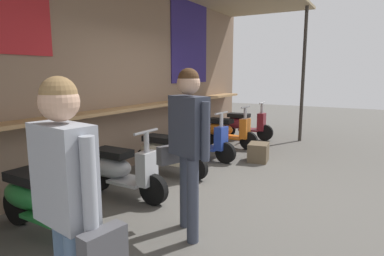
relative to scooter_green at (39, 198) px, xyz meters
name	(u,v)px	position (x,y,z in m)	size (l,w,h in m)	color
ground_plane	(226,184)	(2.39, -1.08, -0.39)	(26.26, 26.26, 0.00)	#56544F
market_stall_facade	(129,59)	(2.39, 0.77, 1.54)	(9.38, 2.52, 3.47)	#7F6651
scooter_green	(39,198)	(0.00, 0.00, 0.00)	(0.46, 1.40, 0.97)	#237533
scooter_silver	(119,169)	(1.22, 0.00, 0.00)	(0.46, 1.40, 0.97)	#B2B5BA
scooter_cream	(166,152)	(2.35, 0.00, 0.00)	(0.46, 1.40, 0.97)	beige
scooter_blue	(200,140)	(3.53, 0.00, 0.00)	(0.49, 1.40, 0.97)	#233D9E
scooter_orange	(225,130)	(4.76, 0.00, 0.00)	(0.46, 1.40, 0.97)	orange
scooter_maroon	(243,124)	(5.90, 0.00, 0.00)	(0.47, 1.40, 0.97)	maroon
shopper_with_handbag	(67,191)	(-0.83, -1.50, 0.63)	(0.30, 0.67, 1.67)	slate
shopper_browsing	(188,135)	(0.78, -1.35, 0.68)	(0.43, 0.68, 1.73)	#383D4C
merchandise_crate	(258,152)	(3.94, -1.07, -0.21)	(0.45, 0.36, 0.35)	brown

